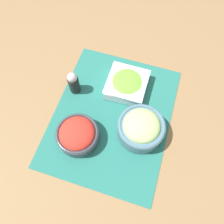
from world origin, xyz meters
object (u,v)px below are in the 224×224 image
Objects in this scene: tomato_bowl at (78,134)px; pepper_shaker at (74,83)px; lettuce_bowl at (127,84)px; cucumber_bowl at (141,128)px.

pepper_shaker reaches higher than tomato_bowl.
lettuce_bowl is at bearing 157.39° from tomato_bowl.
pepper_shaker is (-0.16, -0.08, 0.01)m from tomato_bowl.
tomato_bowl reaches higher than lettuce_bowl.
tomato_bowl is at bearing -22.61° from lettuce_bowl.
cucumber_bowl is (0.15, 0.09, 0.02)m from lettuce_bowl.
cucumber_bowl is at bearing 30.16° from lettuce_bowl.
lettuce_bowl is at bearing -149.84° from cucumber_bowl.
tomato_bowl is 0.18m from pepper_shaker.
cucumber_bowl is 1.57× the size of pepper_shaker.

